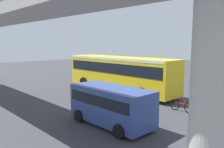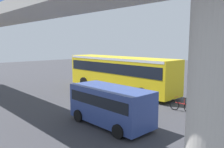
{
  "view_description": "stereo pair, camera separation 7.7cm",
  "coord_description": "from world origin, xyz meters",
  "px_view_note": "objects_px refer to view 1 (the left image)",
  "views": [
    {
      "loc": [
        -15.26,
        15.52,
        4.36
      ],
      "look_at": [
        -0.29,
        1.35,
        1.6
      ],
      "focal_mm": 36.55,
      "sensor_mm": 36.0,
      "label": 1
    },
    {
      "loc": [
        -15.31,
        15.46,
        4.36
      ],
      "look_at": [
        -0.29,
        1.35,
        1.6
      ],
      "focal_mm": 36.55,
      "sensor_mm": 36.0,
      "label": 2
    }
  ],
  "objects_px": {
    "city_bus": "(119,71)",
    "bicycle_red": "(182,106)",
    "pedestrian": "(162,82)",
    "parked_van": "(111,103)",
    "traffic_sign": "(103,63)"
  },
  "relations": [
    {
      "from": "city_bus",
      "to": "pedestrian",
      "type": "relative_size",
      "value": 6.44
    },
    {
      "from": "parked_van",
      "to": "pedestrian",
      "type": "xyz_separation_m",
      "value": [
        3.0,
        -9.08,
        -0.3
      ]
    },
    {
      "from": "pedestrian",
      "to": "traffic_sign",
      "type": "relative_size",
      "value": 0.64
    },
    {
      "from": "city_bus",
      "to": "parked_van",
      "type": "bearing_deg",
      "value": 131.85
    },
    {
      "from": "parked_van",
      "to": "city_bus",
      "type": "bearing_deg",
      "value": -48.15
    },
    {
      "from": "pedestrian",
      "to": "traffic_sign",
      "type": "xyz_separation_m",
      "value": [
        10.66,
        -2.25,
        1.0
      ]
    },
    {
      "from": "pedestrian",
      "to": "city_bus",
      "type": "bearing_deg",
      "value": 42.21
    },
    {
      "from": "city_bus",
      "to": "pedestrian",
      "type": "xyz_separation_m",
      "value": [
        -2.83,
        -2.57,
        -1.0
      ]
    },
    {
      "from": "parked_van",
      "to": "bicycle_red",
      "type": "height_order",
      "value": "parked_van"
    },
    {
      "from": "bicycle_red",
      "to": "parked_van",
      "type": "bearing_deg",
      "value": 74.09
    },
    {
      "from": "pedestrian",
      "to": "traffic_sign",
      "type": "bearing_deg",
      "value": -11.9
    },
    {
      "from": "bicycle_red",
      "to": "traffic_sign",
      "type": "relative_size",
      "value": 0.63
    },
    {
      "from": "city_bus",
      "to": "bicycle_red",
      "type": "distance_m",
      "value": 7.56
    },
    {
      "from": "bicycle_red",
      "to": "city_bus",
      "type": "bearing_deg",
      "value": -12.31
    },
    {
      "from": "parked_van",
      "to": "pedestrian",
      "type": "height_order",
      "value": "parked_van"
    }
  ]
}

